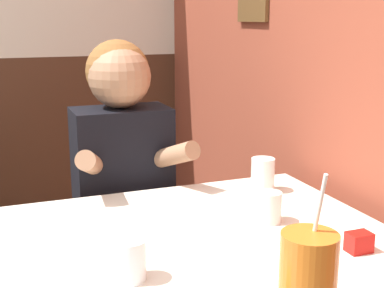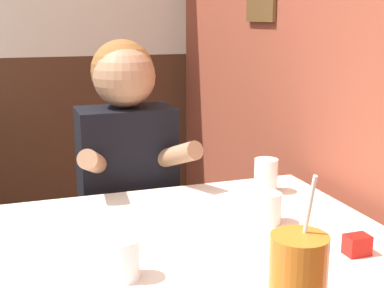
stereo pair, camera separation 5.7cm
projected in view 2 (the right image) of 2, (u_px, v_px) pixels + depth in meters
The scene contains 8 objects.
brick_wall_right at pixel (283, 9), 2.14m from camera, with size 0.08×4.31×2.70m.
main_table at pixel (198, 266), 1.38m from camera, with size 1.07×0.96×0.75m.
person_seated at pixel (128, 198), 1.96m from camera, with size 0.42×0.42×1.24m.
cocktail_pitcher at pixel (298, 278), 1.01m from camera, with size 0.11×0.11×0.29m.
glass_near_pitcher at pixel (123, 259), 1.18m from camera, with size 0.07×0.07×0.09m.
glass_center at pixel (266, 176), 1.77m from camera, with size 0.08×0.08×0.11m.
glass_far_side at pixel (269, 208), 1.50m from camera, with size 0.07×0.07×0.09m.
condiment_ketchup at pixel (357, 245), 1.30m from camera, with size 0.06×0.04×0.05m.
Camera 2 is at (0.32, -0.81, 1.32)m, focal length 50.00 mm.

